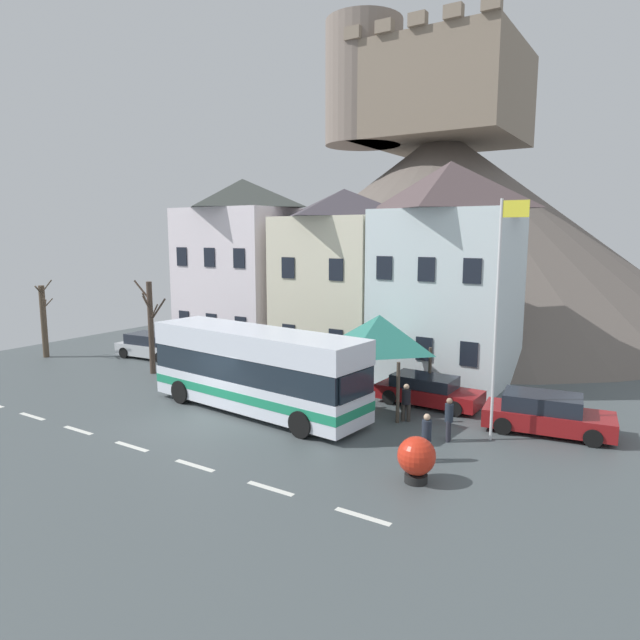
% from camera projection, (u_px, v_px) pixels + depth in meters
% --- Properties ---
extents(ground_plane, '(40.00, 60.00, 0.07)m').
position_uv_depth(ground_plane, '(192.00, 424.00, 21.61)').
color(ground_plane, '#485153').
extents(townhouse_00, '(6.67, 6.12, 10.57)m').
position_uv_depth(townhouse_00, '(244.00, 266.00, 34.73)').
color(townhouse_00, white).
rests_on(townhouse_00, ground_plane).
extents(townhouse_01, '(5.85, 6.58, 9.70)m').
position_uv_depth(townhouse_01, '(344.00, 277.00, 31.27)').
color(townhouse_01, beige).
rests_on(townhouse_01, ground_plane).
extents(townhouse_02, '(6.28, 5.61, 10.70)m').
position_uv_depth(townhouse_02, '(447.00, 273.00, 27.51)').
color(townhouse_02, silver).
rests_on(townhouse_02, ground_plane).
extents(hilltop_castle, '(42.16, 42.16, 24.23)m').
position_uv_depth(hilltop_castle, '(440.00, 220.00, 46.65)').
color(hilltop_castle, '#665C55').
rests_on(hilltop_castle, ground_plane).
extents(transit_bus, '(10.19, 3.45, 3.41)m').
position_uv_depth(transit_bus, '(256.00, 371.00, 22.79)').
color(transit_bus, white).
rests_on(transit_bus, ground_plane).
extents(bus_shelter, '(3.60, 3.60, 3.90)m').
position_uv_depth(bus_shelter, '(379.00, 333.00, 23.45)').
color(bus_shelter, '#473D33').
rests_on(bus_shelter, ground_plane).
extents(parked_car_00, '(4.14, 1.93, 1.29)m').
position_uv_depth(parked_car_00, '(213.00, 356.00, 30.50)').
color(parked_car_00, silver).
rests_on(parked_car_00, ground_plane).
extents(parked_car_01, '(4.71, 2.41, 1.44)m').
position_uv_depth(parked_car_01, '(546.00, 414.00, 20.50)').
color(parked_car_01, maroon).
rests_on(parked_car_01, ground_plane).
extents(parked_car_02, '(4.39, 2.30, 1.43)m').
position_uv_depth(parked_car_02, '(152.00, 346.00, 33.03)').
color(parked_car_02, silver).
rests_on(parked_car_02, ground_plane).
extents(parked_car_03, '(4.44, 1.90, 1.28)m').
position_uv_depth(parked_car_03, '(428.00, 391.00, 23.81)').
color(parked_car_03, maroon).
rests_on(parked_car_03, ground_plane).
extents(pedestrian_00, '(0.31, 0.31, 1.59)m').
position_uv_depth(pedestrian_00, '(426.00, 436.00, 17.85)').
color(pedestrian_00, '#38332D').
rests_on(pedestrian_00, ground_plane).
extents(pedestrian_01, '(0.30, 0.33, 1.58)m').
position_uv_depth(pedestrian_01, '(449.00, 418.00, 19.60)').
color(pedestrian_01, '#2D2D38').
rests_on(pedestrian_01, ground_plane).
extents(pedestrian_02, '(0.29, 0.29, 1.69)m').
position_uv_depth(pedestrian_02, '(368.00, 394.00, 22.29)').
color(pedestrian_02, '#2D2D38').
rests_on(pedestrian_02, ground_plane).
extents(pedestrian_03, '(0.36, 0.34, 1.49)m').
position_uv_depth(pedestrian_03, '(406.00, 401.00, 21.73)').
color(pedestrian_03, '#38332D').
rests_on(pedestrian_03, ground_plane).
extents(public_bench, '(1.50, 0.48, 0.87)m').
position_uv_depth(public_bench, '(432.00, 391.00, 24.39)').
color(public_bench, '#33473D').
rests_on(public_bench, ground_plane).
extents(flagpole, '(0.95, 0.10, 8.42)m').
position_uv_depth(flagpole, '(499.00, 306.00, 19.11)').
color(flagpole, silver).
rests_on(flagpole, ground_plane).
extents(harbour_buoy, '(1.13, 1.13, 1.38)m').
position_uv_depth(harbour_buoy, '(416.00, 457.00, 16.35)').
color(harbour_buoy, black).
rests_on(harbour_buoy, ground_plane).
extents(bare_tree_00, '(1.78, 1.27, 4.67)m').
position_uv_depth(bare_tree_00, '(44.00, 320.00, 32.88)').
color(bare_tree_00, brown).
rests_on(bare_tree_00, ground_plane).
extents(bare_tree_01, '(1.72, 1.26, 4.89)m').
position_uv_depth(bare_tree_01, '(151.00, 325.00, 28.97)').
color(bare_tree_01, '#47382D').
rests_on(bare_tree_01, ground_plane).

